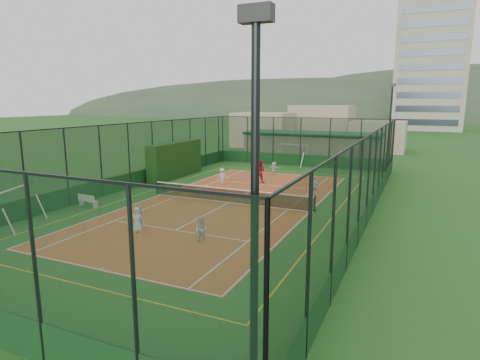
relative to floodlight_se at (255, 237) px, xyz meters
The scene contains 21 objects.
ground 19.15m from the floodlight_se, 117.39° to the left, with size 300.00×300.00×0.00m, color #2C591E.
court_slab 19.14m from the floodlight_se, 117.39° to the left, with size 11.17×23.97×0.01m, color #A65225.
tennis_net 19.04m from the floodlight_se, 117.39° to the left, with size 11.67×0.12×1.06m, color black, non-canonical shape.
perimeter_fence 18.77m from the floodlight_se, 117.39° to the left, with size 18.12×34.12×5.00m, color black, non-canonical shape.
floodlight_se is the anchor object (origin of this frame).
floodlight_ne 33.20m from the floodlight_se, 90.00° to the left, with size 0.60×0.26×8.25m, color black, non-canonical shape.
clubhouse 39.63m from the floodlight_se, 102.56° to the left, with size 15.20×7.20×3.15m, color tan, non-canonical shape.
apartment_tower 99.26m from the floodlight_se, 88.03° to the left, with size 15.00×12.00×30.00m, color beige.
distant_hills 166.87m from the floodlight_se, 92.96° to the left, with size 200.00×60.00×24.00m, color #384C33, non-canonical shape.
hedge_left 28.59m from the floodlight_se, 126.41° to the left, with size 1.07×7.12×3.11m, color black.
white_bench 20.66m from the floodlight_se, 143.78° to the left, with size 1.47×0.40×0.83m, color white, non-canonical shape.
futsal_goal_near 18.75m from the floodlight_se, 157.05° to the left, with size 0.90×3.09×1.99m, color white, non-canonical shape.
futsal_goal_far 35.55m from the floodlight_se, 105.48° to the left, with size 3.28×0.95×2.12m, color white, non-canonical shape.
child_near_left 14.18m from the floodlight_se, 138.14° to the left, with size 0.64×0.41×1.30m, color white.
child_near_mid 14.54m from the floodlight_se, 137.36° to the left, with size 0.46×0.30×1.25m, color #508AE5.
child_near_right 11.76m from the floodlight_se, 125.20° to the left, with size 0.62×0.48×1.28m, color silver.
child_far_left 25.08m from the floodlight_se, 118.28° to the left, with size 0.84×0.48×1.30m, color silver.
child_far_right 21.19m from the floodlight_se, 100.58° to the left, with size 0.86×0.36×1.47m, color silver.
child_far_back 29.31m from the floodlight_se, 108.78° to the left, with size 1.10×0.35×1.19m, color white.
coach 25.62m from the floodlight_se, 111.25° to the left, with size 0.92×0.72×1.90m, color #B11227.
tennis_balls 20.41m from the floodlight_se, 118.45° to the left, with size 2.11×0.59×0.07m.
Camera 1 is at (11.32, -23.29, 6.64)m, focal length 30.00 mm.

